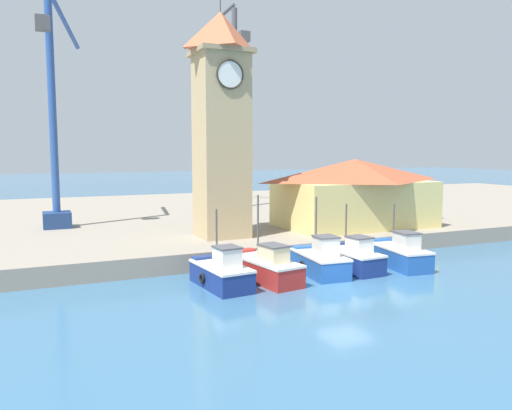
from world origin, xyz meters
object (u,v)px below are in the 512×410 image
object	(u,v)px
fishing_boat_mid_left	(351,258)
port_crane_near	(233,130)
fishing_boat_far_left	(222,273)
fishing_boat_left_outer	(265,267)
warehouse_right	(354,192)
port_crane_far	(55,137)
fishing_boat_left_inner	(320,261)
fishing_boat_center	(399,254)
clock_tower	(221,121)

from	to	relation	value
fishing_boat_mid_left	port_crane_near	size ratio (longest dim) A/B	0.21
port_crane_near	fishing_boat_far_left	bearing A→B (deg)	-112.80
fishing_boat_far_left	fishing_boat_left_outer	world-z (taller)	fishing_boat_left_outer
fishing_boat_mid_left	port_crane_near	distance (m)	25.63
fishing_boat_mid_left	warehouse_right	size ratio (longest dim) A/B	0.38
port_crane_far	fishing_boat_far_left	bearing A→B (deg)	-67.92
fishing_boat_left_inner	port_crane_near	world-z (taller)	port_crane_near
fishing_boat_mid_left	port_crane_far	size ratio (longest dim) A/B	0.25
fishing_boat_left_outer	fishing_boat_center	xyz separation A→B (m)	(8.73, -0.31, 0.04)
port_crane_near	port_crane_far	bearing A→B (deg)	-157.09
port_crane_far	fishing_boat_center	bearing A→B (deg)	-43.27
fishing_boat_center	port_crane_near	world-z (taller)	port_crane_near
fishing_boat_left_inner	clock_tower	bearing A→B (deg)	110.12
warehouse_right	fishing_boat_left_outer	bearing A→B (deg)	-144.32
warehouse_right	fishing_boat_center	bearing A→B (deg)	-107.76
port_crane_near	fishing_boat_left_outer	bearing A→B (deg)	-107.71
fishing_boat_left_inner	warehouse_right	size ratio (longest dim) A/B	0.38
fishing_boat_far_left	port_crane_near	xyz separation A→B (m)	(10.30, 24.51, 8.37)
fishing_boat_left_inner	fishing_boat_center	size ratio (longest dim) A/B	0.90
fishing_boat_left_inner	fishing_boat_mid_left	bearing A→B (deg)	3.07
fishing_boat_far_left	fishing_boat_left_inner	distance (m)	5.99
fishing_boat_left_inner	port_crane_near	size ratio (longest dim) A/B	0.21
fishing_boat_mid_left	fishing_boat_center	world-z (taller)	fishing_boat_mid_left
warehouse_right	port_crane_near	distance (m)	17.25
clock_tower	port_crane_far	distance (m)	13.48
fishing_boat_far_left	port_crane_far	xyz separation A→B (m)	(-6.98, 17.21, 7.20)
fishing_boat_mid_left	fishing_boat_far_left	bearing A→B (deg)	-177.33
fishing_boat_far_left	clock_tower	bearing A→B (deg)	69.67
fishing_boat_left_outer	clock_tower	bearing A→B (deg)	86.53
fishing_boat_left_inner	warehouse_right	distance (m)	11.94
fishing_boat_left_inner	clock_tower	xyz separation A→B (m)	(-2.93, 7.99, 8.15)
fishing_boat_left_inner	clock_tower	size ratio (longest dim) A/B	0.27
fishing_boat_left_inner	fishing_boat_mid_left	world-z (taller)	fishing_boat_left_inner
fishing_boat_far_left	port_crane_far	world-z (taller)	port_crane_far
fishing_boat_far_left	fishing_boat_left_outer	size ratio (longest dim) A/B	0.82
warehouse_right	port_crane_near	size ratio (longest dim) A/B	0.57
port_crane_near	port_crane_far	distance (m)	18.80
fishing_boat_left_inner	fishing_boat_center	distance (m)	5.33
fishing_boat_left_inner	port_crane_near	distance (m)	26.00
port_crane_near	fishing_boat_left_inner	bearing A→B (deg)	-100.10
fishing_boat_left_outer	warehouse_right	distance (m)	14.45
fishing_boat_left_inner	port_crane_far	world-z (taller)	port_crane_far
fishing_boat_far_left	port_crane_near	bearing A→B (deg)	67.20
fishing_boat_left_inner	port_crane_far	bearing A→B (deg)	127.42
fishing_boat_left_outer	port_crane_near	xyz separation A→B (m)	(7.73, 24.21, 8.39)
fishing_boat_center	port_crane_far	bearing A→B (deg)	136.73
port_crane_far	port_crane_near	bearing A→B (deg)	22.91
fishing_boat_far_left	warehouse_right	xyz separation A→B (m)	(14.05, 8.54, 3.02)
fishing_boat_left_outer	port_crane_near	size ratio (longest dim) A/B	0.26
fishing_boat_far_left	fishing_boat_mid_left	xyz separation A→B (m)	(8.18, 0.38, -0.02)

